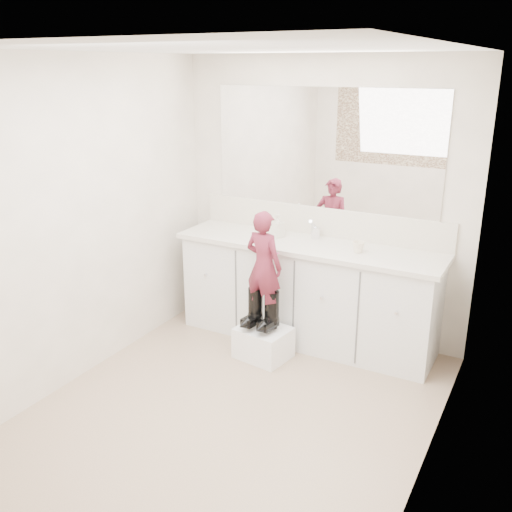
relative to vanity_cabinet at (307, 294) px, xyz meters
The scene contains 19 objects.
floor 1.30m from the vanity_cabinet, 90.00° to the right, with size 3.00×3.00×0.00m, color #90765E.
ceiling 2.32m from the vanity_cabinet, 90.00° to the right, with size 3.00×3.00×0.00m, color white.
wall_back 0.82m from the vanity_cabinet, 90.00° to the left, with size 2.60×2.60×0.00m, color beige.
wall_front 2.83m from the vanity_cabinet, 90.00° to the right, with size 2.60×2.60×0.00m, color beige.
wall_left 1.95m from the vanity_cabinet, 136.70° to the right, with size 3.00×3.00×0.00m, color beige.
wall_right 1.95m from the vanity_cabinet, 43.30° to the right, with size 3.00×3.00×0.00m, color beige.
vanity_cabinet is the anchor object (origin of this frame).
countertop 0.45m from the vanity_cabinet, 90.00° to the right, with size 2.28×0.58×0.04m, color beige.
backsplash 0.64m from the vanity_cabinet, 90.00° to the left, with size 2.28×0.03×0.25m, color beige.
mirror 1.24m from the vanity_cabinet, 90.00° to the left, with size 2.00×0.02×1.00m, color white.
dot_panel 2.98m from the vanity_cabinet, 90.00° to the right, with size 2.00×0.01×1.20m, color #472819.
faucet 0.54m from the vanity_cabinet, 90.00° to the left, with size 0.08×0.08×0.10m, color silver.
cup 0.68m from the vanity_cabinet, ahead, with size 0.10×0.10×0.09m, color beige.
soap_bottle 0.65m from the vanity_cabinet, behind, with size 0.09×0.09×0.20m, color beige.
step_stool 0.59m from the vanity_cabinet, 110.33° to the right, with size 0.41×0.34×0.26m, color white.
boot_left 0.54m from the vanity_cabinet, 117.85° to the right, with size 0.12×0.23×0.34m, color black, non-canonical shape.
boot_right 0.49m from the vanity_cabinet, 102.00° to the right, with size 0.12×0.23×0.34m, color black, non-canonical shape.
toddler 0.63m from the vanity_cabinet, 110.33° to the right, with size 0.32×0.21×0.89m, color #9F3148.
toothbrush 0.69m from the vanity_cabinet, 102.58° to the right, with size 0.01×0.01×0.14m, color #CD508A.
Camera 1 is at (1.78, -3.00, 2.32)m, focal length 40.00 mm.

